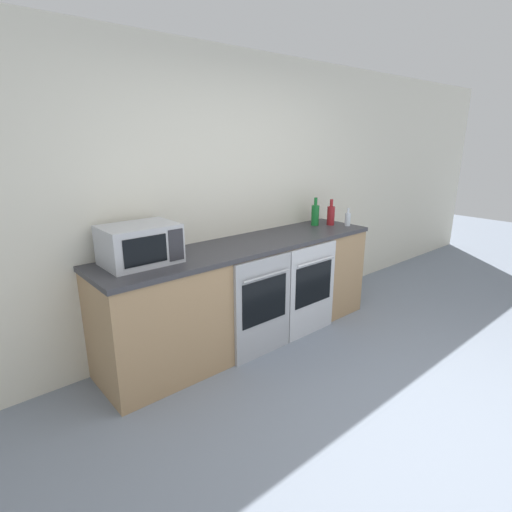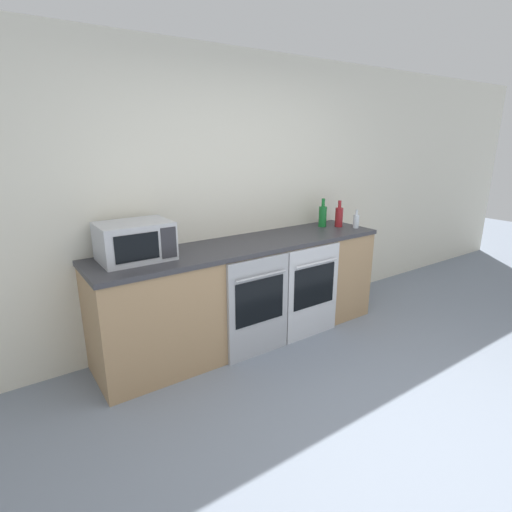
{
  "view_description": "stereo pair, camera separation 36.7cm",
  "coord_description": "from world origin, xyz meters",
  "px_view_note": "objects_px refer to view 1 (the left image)",
  "views": [
    {
      "loc": [
        -2.19,
        -0.91,
        1.84
      ],
      "look_at": [
        0.11,
        1.76,
        0.8
      ],
      "focal_mm": 28.0,
      "sensor_mm": 36.0,
      "label": 1
    },
    {
      "loc": [
        -1.9,
        -1.13,
        1.84
      ],
      "look_at": [
        0.11,
        1.76,
        0.8
      ],
      "focal_mm": 28.0,
      "sensor_mm": 36.0,
      "label": 2
    }
  ],
  "objects_px": {
    "oven_right": "(312,290)",
    "microwave": "(140,244)",
    "bottle_clear": "(348,219)",
    "bottle_green": "(315,214)",
    "oven_left": "(264,307)",
    "bottle_red": "(331,215)"
  },
  "relations": [
    {
      "from": "oven_left",
      "to": "bottle_red",
      "type": "height_order",
      "value": "bottle_red"
    },
    {
      "from": "microwave",
      "to": "bottle_red",
      "type": "height_order",
      "value": "microwave"
    },
    {
      "from": "oven_left",
      "to": "bottle_clear",
      "type": "xyz_separation_m",
      "value": [
        1.37,
        0.19,
        0.56
      ]
    },
    {
      "from": "oven_left",
      "to": "bottle_clear",
      "type": "distance_m",
      "value": 1.5
    },
    {
      "from": "oven_right",
      "to": "microwave",
      "type": "bearing_deg",
      "value": 165.23
    },
    {
      "from": "oven_right",
      "to": "microwave",
      "type": "xyz_separation_m",
      "value": [
        -1.51,
        0.4,
        0.63
      ]
    },
    {
      "from": "microwave",
      "to": "bottle_green",
      "type": "bearing_deg",
      "value": 1.32
    },
    {
      "from": "oven_right",
      "to": "bottle_red",
      "type": "height_order",
      "value": "bottle_red"
    },
    {
      "from": "bottle_clear",
      "to": "bottle_green",
      "type": "relative_size",
      "value": 0.64
    },
    {
      "from": "microwave",
      "to": "bottle_green",
      "type": "distance_m",
      "value": 2.02
    },
    {
      "from": "oven_left",
      "to": "microwave",
      "type": "xyz_separation_m",
      "value": [
        -0.88,
        0.4,
        0.63
      ]
    },
    {
      "from": "microwave",
      "to": "bottle_clear",
      "type": "relative_size",
      "value": 2.81
    },
    {
      "from": "oven_left",
      "to": "microwave",
      "type": "relative_size",
      "value": 1.65
    },
    {
      "from": "oven_left",
      "to": "bottle_clear",
      "type": "bearing_deg",
      "value": 8.05
    },
    {
      "from": "microwave",
      "to": "bottle_clear",
      "type": "distance_m",
      "value": 2.27
    },
    {
      "from": "bottle_clear",
      "to": "bottle_green",
      "type": "height_order",
      "value": "bottle_green"
    },
    {
      "from": "bottle_red",
      "to": "oven_left",
      "type": "bearing_deg",
      "value": -164.85
    },
    {
      "from": "bottle_clear",
      "to": "bottle_red",
      "type": "relative_size",
      "value": 0.69
    },
    {
      "from": "oven_right",
      "to": "bottle_red",
      "type": "xyz_separation_m",
      "value": [
        0.66,
        0.35,
        0.59
      ]
    },
    {
      "from": "oven_left",
      "to": "bottle_green",
      "type": "height_order",
      "value": "bottle_green"
    },
    {
      "from": "bottle_red",
      "to": "bottle_green",
      "type": "bearing_deg",
      "value": 145.65
    },
    {
      "from": "oven_left",
      "to": "microwave",
      "type": "distance_m",
      "value": 1.16
    }
  ]
}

